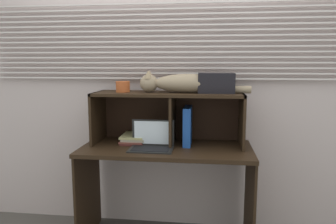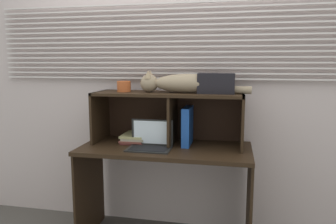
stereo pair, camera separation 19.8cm
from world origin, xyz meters
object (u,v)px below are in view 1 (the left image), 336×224
Objects in this scene: cat at (182,83)px; small_basket at (123,87)px; laptop at (152,143)px; binder_upright at (188,126)px; storage_box at (216,83)px; book_stack at (135,138)px.

cat is 0.47m from small_basket.
laptop is (-0.21, -0.17, -0.43)m from cat.
binder_upright is at bearing 0.00° from small_basket.
storage_box is at bearing 20.04° from laptop.
binder_upright is 1.08× the size of storage_box.
cat is 0.59m from book_stack.
storage_box is (0.21, 0.00, 0.33)m from binder_upright.
cat is 7.78× the size of small_basket.
storage_box is (0.64, -0.01, 0.45)m from book_stack.
small_basket is (-0.26, 0.17, 0.40)m from laptop.
small_basket reaches higher than binder_upright.
laptop is at bearing -159.96° from storage_box.
binder_upright is 0.44m from book_stack.
small_basket is (-0.47, 0.00, -0.03)m from cat.
storage_box is at bearing 0.00° from small_basket.
storage_box reaches higher than book_stack.
laptop is at bearing -146.12° from binder_upright.
laptop is at bearing -33.65° from small_basket.
binder_upright is 0.59m from small_basket.
cat is 0.33m from binder_upright.
cat is 3.26× the size of book_stack.
laptop is 0.25m from book_stack.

